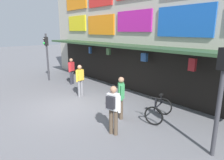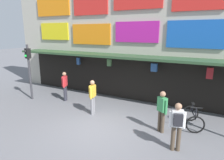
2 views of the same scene
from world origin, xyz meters
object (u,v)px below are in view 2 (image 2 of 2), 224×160
object	(u,v)px
traffic_light_near	(29,63)
pedestrian_in_black	(65,85)
pedestrian_in_red	(177,124)
pedestrian_in_green	(162,109)
bicycle_parked	(193,118)
pedestrian_in_purple	(93,95)

from	to	relation	value
traffic_light_near	pedestrian_in_black	size ratio (longest dim) A/B	1.90
pedestrian_in_red	traffic_light_near	bearing A→B (deg)	170.83
pedestrian_in_red	pedestrian_in_black	xyz separation A→B (m)	(-6.60, 2.13, -0.04)
pedestrian_in_green	traffic_light_near	bearing A→B (deg)	177.68
traffic_light_near	pedestrian_in_green	xyz separation A→B (m)	(7.76, -0.31, -1.19)
bicycle_parked	pedestrian_in_black	world-z (taller)	pedestrian_in_black
pedestrian_in_purple	pedestrian_in_black	bearing A→B (deg)	160.69
pedestrian_in_black	pedestrian_in_purple	world-z (taller)	same
pedestrian_in_green	pedestrian_in_red	size ratio (longest dim) A/B	1.00
pedestrian_in_red	pedestrian_in_purple	size ratio (longest dim) A/B	1.00
pedestrian_in_red	pedestrian_in_black	size ratio (longest dim) A/B	1.00
pedestrian_in_black	pedestrian_in_red	bearing A→B (deg)	-17.88
pedestrian_in_red	pedestrian_in_black	world-z (taller)	same
bicycle_parked	pedestrian_in_purple	xyz separation A→B (m)	(-4.41, -0.83, 0.55)
pedestrian_in_purple	pedestrian_in_green	bearing A→B (deg)	-3.39
traffic_light_near	pedestrian_in_red	bearing A→B (deg)	-9.17
traffic_light_near	bicycle_parked	distance (m)	9.01
pedestrian_in_red	bicycle_parked	bearing A→B (deg)	82.27
traffic_light_near	pedestrian_in_red	xyz separation A→B (m)	(8.53, -1.38, -1.16)
bicycle_parked	pedestrian_in_purple	size ratio (longest dim) A/B	0.79
pedestrian_in_black	pedestrian_in_green	bearing A→B (deg)	-10.37
traffic_light_near	pedestrian_in_green	distance (m)	7.86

